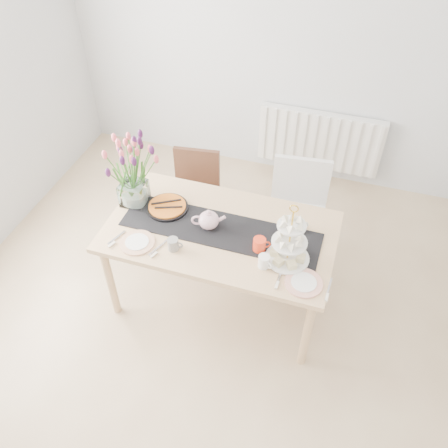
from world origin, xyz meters
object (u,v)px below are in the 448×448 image
(tart_tin, at_px, (167,207))
(mug_white, at_px, (264,261))
(chair_white, at_px, (298,206))
(cream_jug, at_px, (298,225))
(mug_grey, at_px, (173,244))
(dining_table, at_px, (220,237))
(cake_stand, at_px, (289,247))
(radiator, at_px, (319,140))
(mug_orange, at_px, (259,245))
(plate_right, at_px, (304,283))
(tulip_vase, at_px, (129,164))
(plate_left, at_px, (137,243))
(chair_brown, at_px, (195,189))
(teapot, at_px, (209,220))

(tart_tin, relative_size, mug_white, 3.36)
(chair_white, bearing_deg, cream_jug, -87.60)
(tart_tin, bearing_deg, mug_grey, -61.61)
(dining_table, xyz_separation_m, cake_stand, (0.50, -0.13, 0.20))
(radiator, xyz_separation_m, mug_orange, (-0.14, -1.87, 0.35))
(cream_jug, bearing_deg, cake_stand, -112.36)
(dining_table, relative_size, plate_right, 6.65)
(dining_table, relative_size, mug_grey, 18.08)
(mug_grey, distance_m, plate_right, 0.89)
(tulip_vase, bearing_deg, plate_right, -15.89)
(dining_table, height_order, chair_white, chair_white)
(cream_jug, distance_m, plate_right, 0.48)
(dining_table, bearing_deg, cake_stand, -14.21)
(dining_table, relative_size, mug_orange, 15.78)
(radiator, bearing_deg, plate_left, -114.50)
(tulip_vase, bearing_deg, chair_white, 26.99)
(mug_white, xyz_separation_m, plate_right, (0.27, -0.06, -0.04))
(radiator, xyz_separation_m, chair_brown, (-0.90, -1.07, 0.01))
(tart_tin, bearing_deg, teapot, -14.43)
(radiator, distance_m, dining_table, 1.83)
(mug_grey, xyz_separation_m, mug_white, (0.61, 0.04, 0.00))
(mug_white, bearing_deg, tulip_vase, -165.57)
(mug_white, height_order, mug_orange, mug_orange)
(plate_right, bearing_deg, mug_grey, 178.24)
(cream_jug, xyz_separation_m, mug_grey, (-0.76, -0.43, 0.00))
(chair_brown, xyz_separation_m, chair_white, (0.90, -0.04, 0.08))
(radiator, relative_size, mug_orange, 11.83)
(chair_white, distance_m, cream_jug, 0.56)
(chair_white, height_order, tart_tin, chair_white)
(radiator, distance_m, plate_right, 2.09)
(tulip_vase, height_order, mug_orange, tulip_vase)
(dining_table, height_order, plate_right, plate_right)
(radiator, height_order, tart_tin, tart_tin)
(chair_brown, distance_m, cream_jug, 1.16)
(mug_grey, distance_m, mug_white, 0.61)
(cream_jug, relative_size, mug_orange, 0.81)
(mug_white, bearing_deg, chair_brown, 162.82)
(mug_white, bearing_deg, teapot, -175.60)
(dining_table, distance_m, teapot, 0.17)
(tart_tin, distance_m, plate_left, 0.39)
(radiator, distance_m, chair_white, 1.11)
(cake_stand, height_order, mug_white, cake_stand)
(chair_brown, relative_size, cream_jug, 9.64)
(mug_orange, bearing_deg, chair_white, 59.71)
(mug_white, distance_m, mug_orange, 0.14)
(cream_jug, relative_size, mug_white, 0.91)
(mug_orange, bearing_deg, cream_jug, 31.90)
(dining_table, relative_size, mug_white, 17.68)
(radiator, height_order, plate_right, plate_right)
(chair_brown, relative_size, plate_left, 3.31)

